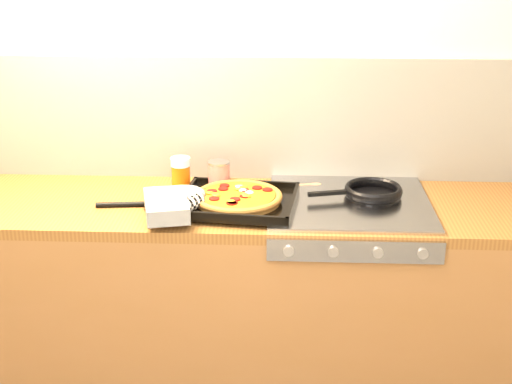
# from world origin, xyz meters

# --- Properties ---
(room_shell) EXTENTS (3.20, 3.20, 3.20)m
(room_shell) POSITION_xyz_m (0.00, 1.39, 1.15)
(room_shell) COLOR white
(room_shell) RESTS_ON ground
(counter_run) EXTENTS (3.20, 0.62, 0.90)m
(counter_run) POSITION_xyz_m (0.00, 1.10, 0.45)
(counter_run) COLOR brown
(counter_run) RESTS_ON ground
(stovetop) EXTENTS (0.60, 0.56, 0.02)m
(stovetop) POSITION_xyz_m (0.45, 1.10, 0.91)
(stovetop) COLOR #A2A3A8
(stovetop) RESTS_ON counter_run
(pizza_on_tray) EXTENTS (0.57, 0.47, 0.07)m
(pizza_on_tray) POSITION_xyz_m (-0.03, 1.01, 0.94)
(pizza_on_tray) COLOR black
(pizza_on_tray) RESTS_ON stovetop
(frying_pan) EXTENTS (0.38, 0.27, 0.04)m
(frying_pan) POSITION_xyz_m (0.54, 1.14, 0.93)
(frying_pan) COLOR black
(frying_pan) RESTS_ON stovetop
(tomato_can) EXTENTS (0.11, 0.11, 0.12)m
(tomato_can) POSITION_xyz_m (-0.05, 1.22, 0.96)
(tomato_can) COLOR #9C0C0F
(tomato_can) RESTS_ON counter_run
(juice_glass) EXTENTS (0.09, 0.09, 0.13)m
(juice_glass) POSITION_xyz_m (-0.21, 1.24, 0.97)
(juice_glass) COLOR #EB5D0D
(juice_glass) RESTS_ON counter_run
(wooden_spoon) EXTENTS (0.30, 0.09, 0.02)m
(wooden_spoon) POSITION_xyz_m (0.24, 1.26, 0.91)
(wooden_spoon) COLOR #B1734B
(wooden_spoon) RESTS_ON counter_run
(black_spatula) EXTENTS (0.29, 0.10, 0.02)m
(black_spatula) POSITION_xyz_m (-0.34, 1.04, 0.91)
(black_spatula) COLOR black
(black_spatula) RESTS_ON counter_run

